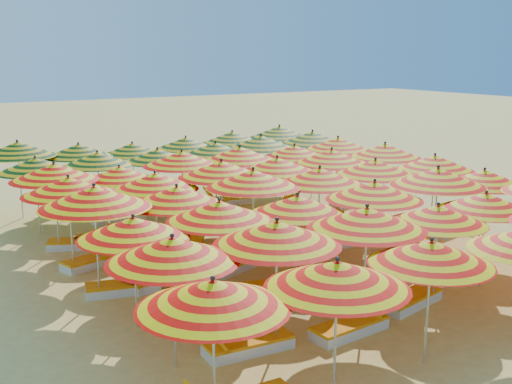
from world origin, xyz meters
TOP-DOWN VIEW (x-y plane):
  - ground at (0.00, 0.00)m, footprint 120.00×120.00m
  - umbrella_0 at (-5.25, -7.06)m, footprint 2.54×2.54m
  - umbrella_1 at (-3.27, -7.37)m, footprint 2.45×2.45m
  - umbrella_2 at (-1.05, -7.17)m, footprint 2.91×2.91m
  - umbrella_6 at (-4.98, -5.01)m, footprint 2.91×2.91m
  - umbrella_7 at (-3.01, -5.26)m, footprint 2.54×2.54m
  - umbrella_8 at (-0.90, -5.29)m, footprint 2.77×2.77m
  - umbrella_9 at (1.18, -5.21)m, footprint 2.59×2.59m
  - umbrella_10 at (2.91, -5.05)m, footprint 2.41×2.41m
  - umbrella_12 at (-4.95, -3.05)m, footprint 2.83×2.83m
  - umbrella_13 at (-2.99, -2.95)m, footprint 3.00×3.00m
  - umbrella_14 at (-0.96, -2.96)m, footprint 2.46×2.46m
  - umbrella_15 at (1.10, -3.24)m, footprint 3.01×3.01m
  - umbrella_16 at (3.25, -3.23)m, footprint 3.08×3.08m
  - umbrella_17 at (4.99, -3.26)m, footprint 3.04×3.04m
  - umbrella_18 at (-5.11, -1.07)m, footprint 3.03×3.03m
  - umbrella_19 at (-3.15, -1.10)m, footprint 2.95×2.95m
  - umbrella_20 at (-0.88, -0.83)m, footprint 2.51×2.51m
  - umbrella_21 at (0.99, -1.17)m, footprint 3.07×3.07m
  - umbrella_22 at (3.18, -0.90)m, footprint 2.83×2.83m
  - umbrella_23 at (5.32, -1.14)m, footprint 2.88×2.88m
  - umbrella_24 at (-5.10, 1.12)m, footprint 2.68×2.68m
  - umbrella_25 at (-2.89, 0.86)m, footprint 2.89×2.89m
  - umbrella_26 at (-0.93, 0.84)m, footprint 2.81×2.81m
  - umbrella_27 at (0.99, 0.94)m, footprint 2.51×2.51m
  - umbrella_28 at (3.12, 1.09)m, footprint 2.47×2.47m
  - umbrella_29 at (5.28, 1.03)m, footprint 3.21×3.21m
  - umbrella_30 at (-5.00, 2.95)m, footprint 2.63×2.63m
  - umbrella_31 at (-3.11, 3.07)m, footprint 2.49×2.49m
  - umbrella_32 at (-1.04, 3.23)m, footprint 2.81×2.81m
  - umbrella_33 at (0.86, 2.93)m, footprint 2.83×2.83m
  - umbrella_34 at (3.21, 3.28)m, footprint 2.70×2.70m
  - umbrella_35 at (5.08, 3.27)m, footprint 3.15×3.15m
  - umbrella_36 at (-5.07, 4.97)m, footprint 2.38×2.38m
  - umbrella_37 at (-3.06, 5.29)m, footprint 2.94×2.94m
  - umbrella_38 at (-1.10, 5.05)m, footprint 2.92×2.92m
  - umbrella_39 at (1.23, 5.34)m, footprint 2.44×2.44m
  - umbrella_40 at (2.90, 4.97)m, footprint 2.90×2.90m
  - umbrella_41 at (5.21, 5.00)m, footprint 2.88×2.88m
  - umbrella_42 at (-5.11, 7.31)m, footprint 2.83×2.83m
  - umbrella_43 at (-3.16, 7.08)m, footprint 2.95×2.95m
  - umbrella_44 at (-1.22, 7.12)m, footprint 2.60×2.60m
  - umbrella_45 at (0.98, 7.31)m, footprint 2.46×2.46m
  - umbrella_46 at (2.95, 7.23)m, footprint 2.73×2.73m
  - umbrella_47 at (5.11, 7.16)m, footprint 2.67×2.67m
  - lounger_2 at (-3.61, -5.15)m, footprint 1.77×0.69m
  - lounger_3 at (-1.40, -5.52)m, footprint 1.78×0.76m
  - lounger_4 at (0.59, -5.10)m, footprint 1.82×0.96m
  - lounger_5 at (-1.46, -2.94)m, footprint 1.83×1.04m
  - lounger_6 at (0.59, -3.35)m, footprint 1.82×1.00m
  - lounger_7 at (-4.51, -1.10)m, footprint 1.82×0.97m
  - lounger_8 at (-3.74, -0.95)m, footprint 1.82×1.23m
  - lounger_9 at (-1.48, -0.98)m, footprint 1.83×1.14m
  - lounger_10 at (2.58, -0.75)m, footprint 1.74×0.62m
  - lounger_11 at (5.91, -1.36)m, footprint 1.82×0.94m
  - lounger_12 at (-4.50, 1.18)m, footprint 1.83×1.04m
  - lounger_13 at (-2.30, 0.79)m, footprint 1.83×1.04m
  - lounger_14 at (-0.33, 0.83)m, footprint 1.83×1.13m
  - lounger_15 at (3.72, 0.84)m, footprint 1.82×1.21m
  - lounger_16 at (-4.41, 2.90)m, footprint 1.82×1.23m
  - lounger_17 at (-3.62, 2.96)m, footprint 1.83×1.15m
  - lounger_18 at (2.71, 3.52)m, footprint 1.82×0.94m
  - lounger_19 at (5.59, 3.12)m, footprint 1.80×0.82m
  - lounger_20 at (-2.56, 5.13)m, footprint 1.73×0.58m
  - lounger_21 at (1.73, 5.51)m, footprint 1.80×0.82m
  - lounger_22 at (-3.76, 7.19)m, footprint 1.83×1.08m
  - lounger_23 at (-1.72, 6.98)m, footprint 1.83×1.04m
  - beachgoer_b at (-1.59, 2.37)m, footprint 0.69×0.54m
  - beachgoer_a at (-1.38, 1.94)m, footprint 0.63×0.65m

SIDE VIEW (x-z plane):
  - ground at x=0.00m, z-range 0.00..0.00m
  - lounger_2 at x=-3.61m, z-range -0.19..0.50m
  - lounger_3 at x=-1.40m, z-range -0.19..0.50m
  - lounger_4 at x=0.59m, z-range -0.19..0.50m
  - lounger_5 at x=-1.46m, z-range -0.19..0.50m
  - lounger_6 at x=0.59m, z-range -0.19..0.50m
  - lounger_7 at x=-4.51m, z-range -0.19..0.50m
  - lounger_8 at x=-3.74m, z-range -0.19..0.50m
  - lounger_9 at x=-1.48m, z-range -0.19..0.50m
  - lounger_10 at x=2.58m, z-range -0.19..0.50m
  - lounger_11 at x=5.91m, z-range -0.19..0.50m
  - lounger_12 at x=-4.50m, z-range -0.19..0.50m
  - lounger_13 at x=-2.30m, z-range -0.19..0.50m
  - lounger_14 at x=-0.33m, z-range -0.19..0.50m
  - lounger_15 at x=3.72m, z-range -0.19..0.50m
  - lounger_16 at x=-4.41m, z-range -0.19..0.50m
  - lounger_17 at x=-3.62m, z-range -0.19..0.50m
  - lounger_18 at x=2.71m, z-range -0.19..0.50m
  - lounger_19 at x=5.59m, z-range -0.19..0.50m
  - lounger_20 at x=-2.56m, z-range -0.19..0.50m
  - lounger_21 at x=1.73m, z-range -0.19..0.50m
  - lounger_22 at x=-3.76m, z-range -0.19..0.50m
  - lounger_23 at x=-1.72m, z-range -0.19..0.50m
  - beachgoer_b at x=-1.59m, z-range 0.00..1.40m
  - beachgoer_a at x=-1.38m, z-range 0.00..1.49m
  - umbrella_31 at x=-3.11m, z-range 0.87..3.17m
  - umbrella_9 at x=1.18m, z-range 0.88..3.19m
  - umbrella_14 at x=-0.96m, z-range 0.89..3.23m
  - umbrella_2 at x=-1.05m, z-range 0.89..3.25m
  - umbrella_10 at x=2.91m, z-range 0.90..3.25m
  - umbrella_44 at x=-1.22m, z-range 0.90..3.26m
  - umbrella_12 at x=-4.95m, z-range 0.91..3.29m
  - umbrella_0 at x=-5.25m, z-range 0.91..3.32m
  - umbrella_45 at x=0.98m, z-range 0.91..3.32m
  - umbrella_38 at x=-1.10m, z-range 0.92..3.33m
  - umbrella_37 at x=-3.06m, z-range 0.92..3.34m
  - umbrella_39 at x=1.23m, z-range 0.92..3.35m
  - umbrella_17 at x=4.99m, z-range 0.92..3.36m
  - umbrella_34 at x=3.21m, z-range 0.93..3.36m
  - umbrella_1 at x=-3.27m, z-range 0.93..3.36m
  - umbrella_25 at x=-2.89m, z-range 0.93..3.37m
  - umbrella_36 at x=-5.07m, z-range 0.93..3.39m
  - umbrella_19 at x=-3.15m, z-range 0.93..3.39m
  - umbrella_13 at x=-2.99m, z-range 0.94..3.40m
  - umbrella_6 at x=-4.98m, z-range 0.94..3.42m
  - umbrella_43 at x=-3.16m, z-range 0.94..3.42m
  - umbrella_15 at x=1.10m, z-range 0.95..3.46m
  - umbrella_24 at x=-5.10m, z-range 0.95..3.46m
  - umbrella_46 at x=2.95m, z-range 0.95..3.47m
  - umbrella_23 at x=5.32m, z-range 0.96..3.48m
  - umbrella_27 at x=0.99m, z-range 0.96..3.49m
  - umbrella_22 at x=3.18m, z-range 0.96..3.49m
  - umbrella_21 at x=0.99m, z-range 0.97..3.51m
  - umbrella_7 at x=-3.01m, z-range 0.97..3.52m
  - umbrella_8 at x=-0.90m, z-range 0.97..3.52m
  - umbrella_32 at x=-1.04m, z-range 0.98..3.55m
  - umbrella_30 at x=-5.00m, z-range 0.98..3.55m
  - umbrella_35 at x=5.08m, z-range 0.98..3.56m
  - umbrella_28 at x=3.12m, z-range 0.98..3.56m
  - umbrella_47 at x=5.11m, z-range 0.99..3.60m
  - umbrella_33 at x=0.86m, z-range 0.99..3.60m
  - umbrella_26 at x=-0.93m, z-range 0.99..3.60m
  - umbrella_41 at x=5.21m, z-range 0.99..3.60m
  - umbrella_40 at x=2.90m, z-range 0.99..3.60m
  - umbrella_29 at x=5.28m, z-range 0.99..3.60m
  - umbrella_20 at x=-0.88m, z-range 0.99..3.61m
  - umbrella_16 at x=3.25m, z-range 1.01..3.66m
  - umbrella_42 at x=-5.11m, z-range 1.01..3.68m
  - umbrella_18 at x=-5.11m, z-range 1.02..3.69m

